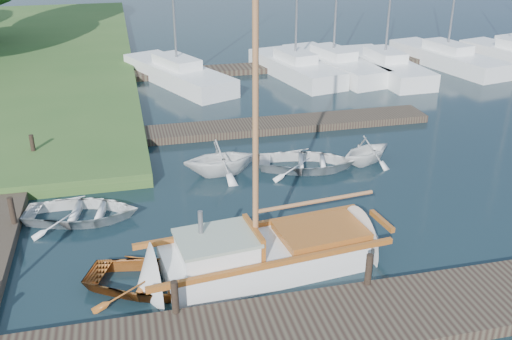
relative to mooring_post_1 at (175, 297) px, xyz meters
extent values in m
plane|color=black|center=(3.00, 5.00, -0.70)|extent=(160.00, 160.00, 0.00)
cube|color=#31231C|center=(3.00, -1.00, -0.55)|extent=(18.00, 2.20, 0.30)
cube|color=#31231C|center=(5.00, 11.50, -0.55)|extent=(14.00, 1.60, 0.30)
cube|color=#31231C|center=(13.00, 21.00, -0.55)|extent=(30.00, 1.60, 0.30)
cylinder|color=black|center=(0.00, 0.00, 0.00)|extent=(0.16, 0.16, 0.80)
cylinder|color=black|center=(4.50, 0.00, 0.00)|extent=(0.16, 0.16, 0.80)
cylinder|color=black|center=(-4.00, 5.00, 0.00)|extent=(0.16, 0.16, 0.80)
cylinder|color=black|center=(-4.00, 10.00, 0.00)|extent=(0.16, 0.16, 0.80)
cube|color=white|center=(2.37, 1.60, -0.47)|extent=(5.19, 2.54, 0.90)
cone|color=white|center=(5.40, 1.94, -0.47)|extent=(1.51, 2.09, 1.96)
cone|color=white|center=(-0.56, 1.28, -0.47)|extent=(1.21, 2.06, 1.96)
cube|color=#955217|center=(2.26, 2.54, 0.04)|extent=(6.18, 0.80, 0.14)
cube|color=#955217|center=(2.47, 0.67, 0.04)|extent=(6.18, 0.80, 0.14)
cube|color=#955217|center=(5.75, 1.98, 0.04)|extent=(0.24, 1.11, 0.14)
cube|color=white|center=(1.18, 1.47, 0.20)|extent=(1.94, 1.59, 0.44)
cube|color=#A0AF99|center=(1.18, 1.47, 0.45)|extent=(2.05, 1.70, 0.08)
cube|color=#955217|center=(2.12, 1.58, 0.28)|extent=(0.27, 1.40, 0.60)
cylinder|color=slate|center=(0.84, 1.74, 0.78)|extent=(0.12, 0.12, 0.60)
cube|color=#955217|center=(3.96, 1.78, 0.08)|extent=(2.35, 1.73, 0.20)
cylinder|color=#AA7037|center=(2.17, 1.58, 4.18)|extent=(0.14, 0.14, 8.40)
cylinder|color=#AA7037|center=(3.76, 1.76, 0.98)|extent=(3.19, 0.45, 0.10)
imported|color=#955217|center=(-0.36, 1.44, -0.36)|extent=(3.97, 3.43, 0.69)
imported|color=white|center=(-2.20, 5.33, -0.36)|extent=(3.68, 2.92, 0.69)
imported|color=white|center=(2.37, 7.55, -0.02)|extent=(2.72, 2.39, 1.36)
imported|color=white|center=(5.40, 7.27, -0.34)|extent=(3.96, 3.28, 0.71)
imported|color=white|center=(7.64, 7.26, -0.12)|extent=(2.77, 2.61, 1.16)
cube|color=white|center=(2.20, 19.53, -0.25)|extent=(5.35, 8.59, 0.90)
cube|color=white|center=(2.20, 19.53, 0.45)|extent=(2.45, 3.26, 0.50)
cube|color=white|center=(8.64, 19.30, -0.25)|extent=(3.71, 7.63, 0.90)
cube|color=white|center=(8.64, 19.30, 0.45)|extent=(1.91, 2.80, 0.50)
cube|color=white|center=(10.97, 19.64, -0.25)|extent=(3.86, 8.36, 0.90)
cube|color=white|center=(10.97, 19.64, 0.45)|extent=(1.97, 3.06, 0.50)
cube|color=white|center=(13.56, 18.47, -0.25)|extent=(2.51, 7.77, 0.90)
cube|color=white|center=(13.56, 18.47, 0.45)|extent=(1.51, 2.74, 0.50)
cube|color=white|center=(17.98, 19.47, -0.25)|extent=(3.81, 8.39, 0.90)
cube|color=white|center=(17.98, 19.47, 0.45)|extent=(1.95, 3.07, 0.50)
camera|label=1|loc=(-0.65, -10.20, 7.58)|focal=40.00mm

